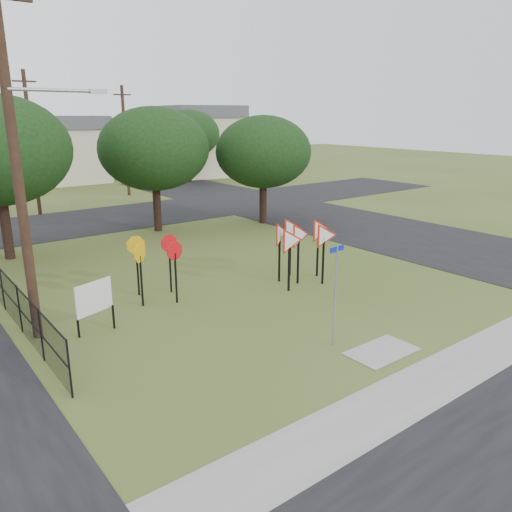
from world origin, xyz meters
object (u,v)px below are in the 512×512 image
(street_name_sign, at_px, (335,289))
(info_board, at_px, (94,299))
(stop_sign_cluster, at_px, (155,254))
(yield_sign_cluster, at_px, (300,237))

(street_name_sign, relative_size, info_board, 1.80)
(stop_sign_cluster, bearing_deg, street_name_sign, -70.57)
(stop_sign_cluster, xyz_separation_m, info_board, (-2.79, -1.51, -0.59))
(yield_sign_cluster, bearing_deg, street_name_sign, -122.59)
(street_name_sign, distance_m, info_board, 7.09)
(info_board, bearing_deg, street_name_sign, -44.26)
(stop_sign_cluster, distance_m, info_board, 3.22)
(street_name_sign, bearing_deg, info_board, 135.74)
(yield_sign_cluster, distance_m, info_board, 8.12)
(stop_sign_cluster, xyz_separation_m, yield_sign_cluster, (5.30, -1.71, 0.15))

